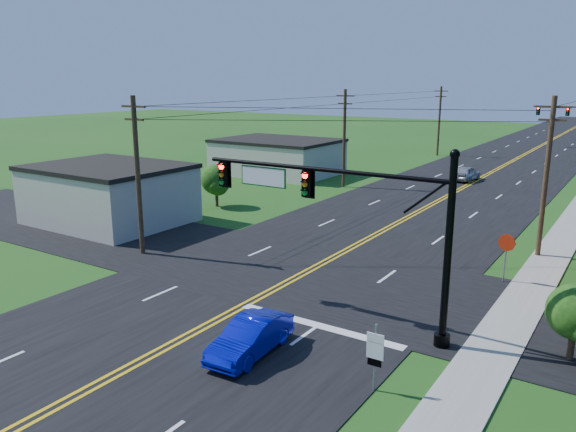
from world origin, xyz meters
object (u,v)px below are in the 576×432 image
Objects in this scene: blue_car at (251,338)px; stop_sign at (506,248)px; route_sign at (375,352)px; signal_mast_main at (340,210)px; signal_mast_far at (574,117)px.

stop_sign reaches higher than blue_car.
stop_sign is at bearing 61.93° from blue_car.
route_sign is 0.93× the size of stop_sign.
stop_sign is at bearing 60.53° from signal_mast_main.
signal_mast_main reaches higher than blue_car.
signal_mast_main is at bearing -90.08° from signal_mast_far.
stop_sign is (4.70, -63.50, -2.75)m from signal_mast_far.
signal_mast_far is at bearing 85.80° from blue_car.
route_sign is at bearing -87.36° from signal_mast_far.
route_sign is 12.81m from stop_sign.
signal_mast_main is 1.03× the size of signal_mast_far.
signal_mast_far reaches higher than route_sign.
blue_car is 1.74× the size of route_sign.
blue_car is at bearing -90.97° from signal_mast_far.
blue_car is at bearing -104.99° from signal_mast_main.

